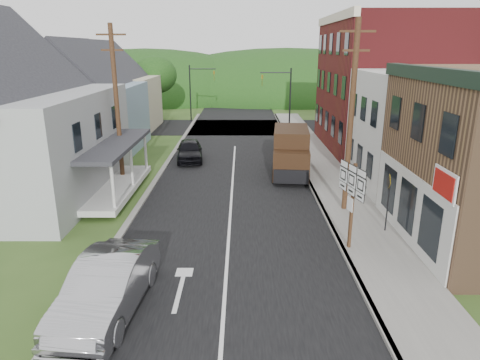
{
  "coord_description": "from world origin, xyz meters",
  "views": [
    {
      "loc": [
        0.54,
        -16.22,
        7.69
      ],
      "look_at": [
        0.48,
        1.56,
        2.2
      ],
      "focal_mm": 32.0,
      "sensor_mm": 36.0,
      "label": 1
    }
  ],
  "objects_px": {
    "silver_sedan": "(108,287)",
    "dark_sedan": "(190,150)",
    "delivery_van": "(291,152)",
    "route_sign_cluster": "(352,194)",
    "warning_sign": "(388,194)"
  },
  "relations": [
    {
      "from": "silver_sedan",
      "to": "dark_sedan",
      "type": "bearing_deg",
      "value": 93.96
    },
    {
      "from": "delivery_van",
      "to": "route_sign_cluster",
      "type": "distance_m",
      "value": 10.65
    },
    {
      "from": "dark_sedan",
      "to": "route_sign_cluster",
      "type": "height_order",
      "value": "route_sign_cluster"
    },
    {
      "from": "route_sign_cluster",
      "to": "warning_sign",
      "type": "distance_m",
      "value": 2.63
    },
    {
      "from": "warning_sign",
      "to": "dark_sedan",
      "type": "bearing_deg",
      "value": 136.34
    },
    {
      "from": "silver_sedan",
      "to": "delivery_van",
      "type": "distance_m",
      "value": 16.36
    },
    {
      "from": "route_sign_cluster",
      "to": "silver_sedan",
      "type": "bearing_deg",
      "value": -166.71
    },
    {
      "from": "dark_sedan",
      "to": "delivery_van",
      "type": "relative_size",
      "value": 0.81
    },
    {
      "from": "dark_sedan",
      "to": "warning_sign",
      "type": "height_order",
      "value": "warning_sign"
    },
    {
      "from": "route_sign_cluster",
      "to": "warning_sign",
      "type": "bearing_deg",
      "value": 25.82
    },
    {
      "from": "silver_sedan",
      "to": "dark_sedan",
      "type": "relative_size",
      "value": 1.2
    },
    {
      "from": "route_sign_cluster",
      "to": "warning_sign",
      "type": "relative_size",
      "value": 1.34
    },
    {
      "from": "silver_sedan",
      "to": "delivery_van",
      "type": "xyz_separation_m",
      "value": [
        7.08,
        14.73,
        0.62
      ]
    },
    {
      "from": "delivery_van",
      "to": "warning_sign",
      "type": "relative_size",
      "value": 2.1
    },
    {
      "from": "delivery_van",
      "to": "route_sign_cluster",
      "type": "relative_size",
      "value": 1.57
    }
  ]
}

